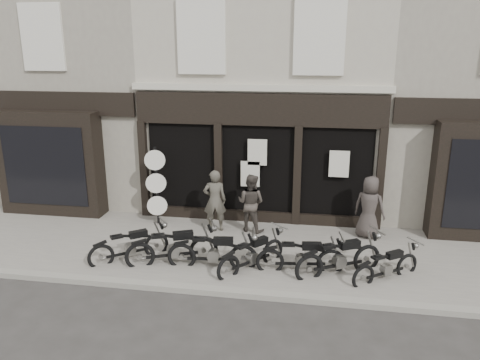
% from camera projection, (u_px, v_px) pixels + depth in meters
% --- Properties ---
extents(ground_plane, '(90.00, 90.00, 0.00)m').
position_uv_depth(ground_plane, '(242.00, 269.00, 11.28)').
color(ground_plane, '#2D2B28').
rests_on(ground_plane, ground).
extents(pavement, '(30.00, 4.20, 0.12)m').
position_uv_depth(pavement, '(247.00, 251.00, 12.11)').
color(pavement, slate).
rests_on(pavement, ground_plane).
extents(kerb, '(30.00, 0.25, 0.13)m').
position_uv_depth(kerb, '(232.00, 292.00, 10.07)').
color(kerb, gray).
rests_on(kerb, ground_plane).
extents(central_building, '(7.30, 6.22, 8.34)m').
position_uv_depth(central_building, '(270.00, 79.00, 15.77)').
color(central_building, '#A8A290').
rests_on(central_building, ground).
extents(neighbour_left, '(5.60, 6.73, 8.34)m').
position_uv_depth(neighbour_left, '(93.00, 78.00, 16.72)').
color(neighbour_left, gray).
rests_on(neighbour_left, ground).
extents(neighbour_right, '(5.60, 6.73, 8.34)m').
position_uv_depth(neighbour_right, '(470.00, 83.00, 14.74)').
color(neighbour_right, gray).
rests_on(neighbour_right, ground).
extents(motorcycle_0, '(1.71, 1.46, 0.97)m').
position_uv_depth(motorcycle_0, '(130.00, 248.00, 11.49)').
color(motorcycle_0, black).
rests_on(motorcycle_0, ground).
extents(motorcycle_1, '(2.11, 1.16, 1.08)m').
position_uv_depth(motorcycle_1, '(173.00, 250.00, 11.27)').
color(motorcycle_1, black).
rests_on(motorcycle_1, ground).
extents(motorcycle_2, '(2.15, 0.59, 1.03)m').
position_uv_depth(motorcycle_2, '(214.00, 255.00, 11.08)').
color(motorcycle_2, black).
rests_on(motorcycle_2, ground).
extents(motorcycle_3, '(1.51, 1.68, 0.97)m').
position_uv_depth(motorcycle_3, '(252.00, 257.00, 11.01)').
color(motorcycle_3, black).
rests_on(motorcycle_3, ground).
extents(motorcycle_4, '(2.07, 0.60, 0.99)m').
position_uv_depth(motorcycle_4, '(302.00, 259.00, 10.87)').
color(motorcycle_4, black).
rests_on(motorcycle_4, ground).
extents(motorcycle_5, '(2.02, 1.32, 1.06)m').
position_uv_depth(motorcycle_5, '(340.00, 261.00, 10.75)').
color(motorcycle_5, black).
rests_on(motorcycle_5, ground).
extents(motorcycle_6, '(1.63, 1.28, 0.90)m').
position_uv_depth(motorcycle_6, '(386.00, 269.00, 10.50)').
color(motorcycle_6, black).
rests_on(motorcycle_6, ground).
extents(man_left, '(0.71, 0.53, 1.76)m').
position_uv_depth(man_left, '(215.00, 201.00, 13.08)').
color(man_left, '#444138').
rests_on(man_left, pavement).
extents(man_centre, '(0.95, 0.84, 1.65)m').
position_uv_depth(man_centre, '(251.00, 203.00, 13.06)').
color(man_centre, '#3D3731').
rests_on(man_centre, pavement).
extents(man_right, '(0.99, 0.84, 1.72)m').
position_uv_depth(man_right, '(369.00, 207.00, 12.61)').
color(man_right, '#39322F').
rests_on(man_right, pavement).
extents(advert_sign_post, '(0.57, 0.38, 2.42)m').
position_uv_depth(advert_sign_post, '(157.00, 189.00, 13.50)').
color(advert_sign_post, black).
rests_on(advert_sign_post, ground).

